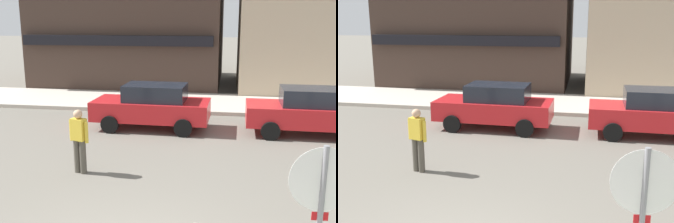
# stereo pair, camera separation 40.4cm
# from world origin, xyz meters

# --- Properties ---
(kerb_far) EXTENTS (80.00, 4.00, 0.15)m
(kerb_far) POSITION_xyz_m (0.00, 12.38, 0.07)
(kerb_far) COLOR beige
(kerb_far) RESTS_ON ground
(stop_sign) EXTENTS (0.82, 0.08, 2.30)m
(stop_sign) POSITION_xyz_m (2.52, -0.27, 1.52)
(stop_sign) COLOR gray
(stop_sign) RESTS_ON ground
(parked_car_nearest) EXTENTS (4.04, 1.95, 1.56)m
(parked_car_nearest) POSITION_xyz_m (-1.25, 8.18, 0.81)
(parked_car_nearest) COLOR red
(parked_car_nearest) RESTS_ON ground
(parked_car_second) EXTENTS (4.03, 1.93, 1.56)m
(parked_car_second) POSITION_xyz_m (3.98, 8.22, 0.81)
(parked_car_second) COLOR red
(parked_car_second) RESTS_ON ground
(pedestrian_crossing_near) EXTENTS (0.55, 0.32, 1.61)m
(pedestrian_crossing_near) POSITION_xyz_m (-2.23, 3.88, 0.87)
(pedestrian_crossing_near) COLOR #4C473D
(pedestrian_crossing_near) RESTS_ON ground
(building_corner_shop) EXTENTS (10.48, 9.36, 8.20)m
(building_corner_shop) POSITION_xyz_m (-4.30, 18.81, 4.10)
(building_corner_shop) COLOR #3D2D26
(building_corner_shop) RESTS_ON ground
(building_storefront_left_near) EXTENTS (6.06, 7.80, 6.45)m
(building_storefront_left_near) POSITION_xyz_m (4.76, 17.78, 3.23)
(building_storefront_left_near) COLOR tan
(building_storefront_left_near) RESTS_ON ground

